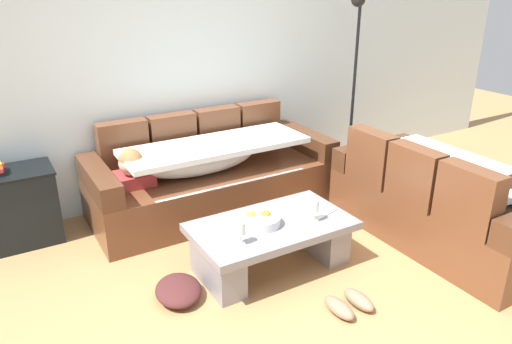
# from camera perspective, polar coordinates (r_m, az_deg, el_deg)

# --- Properties ---
(ground_plane) EXTENTS (14.00, 14.00, 0.00)m
(ground_plane) POSITION_cam_1_polar(r_m,az_deg,el_deg) (3.51, 5.72, -14.55)
(ground_plane) COLOR #B28250
(back_wall) EXTENTS (9.00, 0.10, 2.70)m
(back_wall) POSITION_cam_1_polar(r_m,az_deg,el_deg) (4.78, -9.28, 12.87)
(back_wall) COLOR silver
(back_wall) RESTS_ON ground_plane
(couch_along_wall) EXTENTS (2.28, 0.92, 0.88)m
(couch_along_wall) POSITION_cam_1_polar(r_m,az_deg,el_deg) (4.60, -5.55, -0.52)
(couch_along_wall) COLOR brown
(couch_along_wall) RESTS_ON ground_plane
(couch_near_window) EXTENTS (0.92, 1.82, 0.88)m
(couch_near_window) POSITION_cam_1_polar(r_m,az_deg,el_deg) (4.33, 20.98, -3.39)
(couch_near_window) COLOR brown
(couch_near_window) RESTS_ON ground_plane
(coffee_table) EXTENTS (1.20, 0.68, 0.38)m
(coffee_table) POSITION_cam_1_polar(r_m,az_deg,el_deg) (3.70, 1.83, -7.94)
(coffee_table) COLOR gray
(coffee_table) RESTS_ON ground_plane
(fruit_bowl) EXTENTS (0.28, 0.28, 0.10)m
(fruit_bowl) POSITION_cam_1_polar(r_m,az_deg,el_deg) (3.59, 0.62, -5.65)
(fruit_bowl) COLOR silver
(fruit_bowl) RESTS_ON coffee_table
(wine_glass_near_left) EXTENTS (0.07, 0.07, 0.17)m
(wine_glass_near_left) POSITION_cam_1_polar(r_m,az_deg,el_deg) (3.31, -1.82, -6.72)
(wine_glass_near_left) COLOR silver
(wine_glass_near_left) RESTS_ON coffee_table
(wine_glass_near_right) EXTENTS (0.07, 0.07, 0.17)m
(wine_glass_near_right) POSITION_cam_1_polar(r_m,az_deg,el_deg) (3.64, 6.93, -4.09)
(wine_glass_near_right) COLOR silver
(wine_glass_near_right) RESTS_ON coffee_table
(open_magazine) EXTENTS (0.33, 0.28, 0.01)m
(open_magazine) POSITION_cam_1_polar(r_m,az_deg,el_deg) (3.82, 6.99, -4.62)
(open_magazine) COLOR white
(open_magazine) RESTS_ON coffee_table
(side_cabinet) EXTENTS (0.72, 0.44, 0.64)m
(side_cabinet) POSITION_cam_1_polar(r_m,az_deg,el_deg) (4.46, -26.88, -3.85)
(side_cabinet) COLOR black
(side_cabinet) RESTS_ON ground_plane
(floor_lamp) EXTENTS (0.33, 0.31, 1.95)m
(floor_lamp) POSITION_cam_1_polar(r_m,az_deg,el_deg) (5.29, 11.45, 11.01)
(floor_lamp) COLOR black
(floor_lamp) RESTS_ON ground_plane
(pair_of_shoes) EXTENTS (0.29, 0.27, 0.09)m
(pair_of_shoes) POSITION_cam_1_polar(r_m,az_deg,el_deg) (3.43, 10.90, -15.00)
(pair_of_shoes) COLOR #8C7259
(pair_of_shoes) RESTS_ON ground_plane
(crumpled_garment) EXTENTS (0.40, 0.46, 0.12)m
(crumpled_garment) POSITION_cam_1_polar(r_m,az_deg,el_deg) (3.51, -9.13, -13.59)
(crumpled_garment) COLOR #4C2323
(crumpled_garment) RESTS_ON ground_plane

